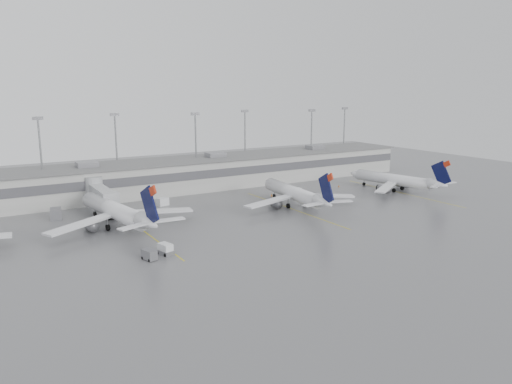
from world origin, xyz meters
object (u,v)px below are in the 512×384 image
jet_far_right (397,180)px  baggage_tug (165,250)px  jet_mid_left (117,211)px  jet_mid_right (296,193)px

jet_far_right → baggage_tug: (-72.08, -17.44, -2.32)m
jet_far_right → jet_mid_left: bearing=166.2°
baggage_tug → jet_mid_left: bearing=81.0°
jet_mid_right → jet_mid_left: bearing=-178.8°
jet_far_right → baggage_tug: 74.19m
jet_mid_left → jet_mid_right: jet_mid_left is taller
jet_far_right → baggage_tug: jet_far_right is taller
jet_mid_right → jet_far_right: bearing=7.8°
jet_far_right → baggage_tug: size_ratio=9.22×
jet_mid_left → baggage_tug: (2.26, -20.01, -2.70)m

